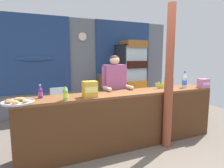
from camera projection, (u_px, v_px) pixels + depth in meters
name	position (u px, v px, depth m)	size (l,w,h in m)	color
ground_plane	(116.00, 131.00, 4.23)	(7.71, 7.71, 0.00)	#665B51
back_wall_curtained	(88.00, 64.00, 5.67)	(5.28, 0.22, 2.67)	slate
stall_counter	(128.00, 115.00, 3.39)	(3.64, 0.55, 0.98)	brown
timber_post	(169.00, 81.00, 3.37)	(0.18, 0.15, 2.49)	brown
drink_fridge	(131.00, 73.00, 5.70)	(0.75, 0.73, 2.05)	#232328
bottle_shelf_rack	(106.00, 92.00, 5.60)	(0.48, 0.28, 1.12)	brown
plastic_lawn_chair	(60.00, 103.00, 4.66)	(0.45, 0.45, 0.86)	silver
shopkeeper	(115.00, 86.00, 3.82)	(0.54, 0.42, 1.64)	#28282D
soda_bottle_water	(184.00, 81.00, 3.94)	(0.09, 0.09, 0.34)	silver
soda_bottle_grape_soda	(40.00, 92.00, 2.96)	(0.07, 0.07, 0.21)	#56286B
soda_bottle_lime_soda	(66.00, 93.00, 2.81)	(0.07, 0.07, 0.24)	#75C64C
snack_box_choco_powder	(90.00, 89.00, 3.03)	(0.22, 0.16, 0.25)	gold
snack_box_wafer	(203.00, 83.00, 3.95)	(0.21, 0.16, 0.18)	#B76699
pastry_tray	(18.00, 102.00, 2.64)	(0.43, 0.43, 0.07)	#BCBCC1
banana_bunch	(161.00, 85.00, 3.85)	(0.27, 0.06, 0.16)	#B7C647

